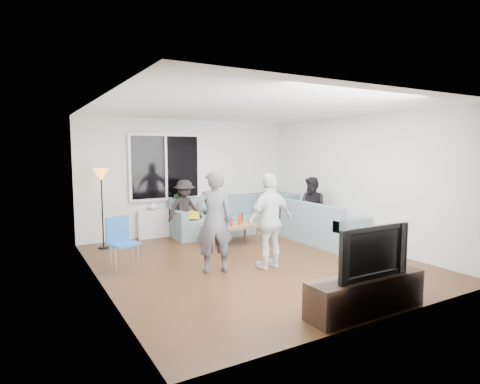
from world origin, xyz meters
TOP-DOWN VIEW (x-y plane):
  - floor at (0.00, 0.00)m, footprint 5.00×5.50m
  - ceiling at (0.00, 0.00)m, footprint 5.00×5.50m
  - wall_back at (0.00, 2.77)m, footprint 5.00×0.04m
  - wall_front at (0.00, -2.77)m, footprint 5.00×0.04m
  - wall_left at (-2.52, 0.00)m, footprint 0.04×5.50m
  - wall_right at (2.52, 0.00)m, footprint 0.04×5.50m
  - window_frame at (-0.60, 2.69)m, footprint 1.62×0.06m
  - window_glass at (-0.60, 2.65)m, footprint 1.50×0.02m
  - window_mullion at (-0.60, 2.64)m, footprint 0.05×0.03m
  - radiator at (-0.60, 2.65)m, footprint 1.30×0.12m
  - potted_plant at (-0.42, 2.62)m, footprint 0.22×0.20m
  - vase at (-0.92, 2.62)m, footprint 0.20×0.20m
  - sofa_back_section at (0.58, 2.27)m, footprint 2.30×0.85m
  - sofa_right_section at (2.02, 0.56)m, footprint 2.00×0.85m
  - sofa_corner at (2.08, 2.27)m, footprint 0.85×0.85m
  - cushion_yellow at (-0.25, 2.25)m, footprint 0.39×0.33m
  - cushion_red at (-0.31, 2.33)m, footprint 0.46×0.44m
  - coffee_table at (0.28, 1.31)m, footprint 1.14×0.68m
  - pitcher at (0.19, 1.22)m, footprint 0.17×0.17m
  - side_chair at (-2.05, 0.56)m, footprint 0.51×0.51m
  - floor_lamp at (-2.05, 2.24)m, footprint 0.32×0.32m
  - player_left at (-0.83, -0.19)m, footprint 0.67×0.52m
  - player_right at (0.06, -0.45)m, footprint 0.95×0.49m
  - spectator_right at (2.02, 0.81)m, footprint 0.68×0.77m
  - spectator_back at (-0.32, 2.30)m, footprint 0.89×0.60m
  - tv_console at (0.04, -2.50)m, footprint 1.60×0.40m
  - television at (0.04, -2.50)m, footprint 1.07×0.14m
  - bottle_b at (0.15, 1.16)m, footprint 0.08×0.08m
  - bottle_d at (0.46, 1.24)m, footprint 0.07×0.07m
  - bottle_a at (-0.01, 1.45)m, footprint 0.07×0.07m
  - bottle_e at (0.60, 1.43)m, footprint 0.07×0.07m

SIDE VIEW (x-z plane):
  - floor at x=0.00m, z-range -0.04..0.00m
  - coffee_table at x=0.28m, z-range 0.00..0.40m
  - tv_console at x=0.04m, z-range 0.00..0.44m
  - radiator at x=-0.60m, z-range 0.00..0.62m
  - sofa_back_section at x=0.58m, z-range 0.00..0.85m
  - sofa_right_section at x=2.02m, z-range 0.00..0.85m
  - sofa_corner at x=2.08m, z-range 0.00..0.85m
  - side_chair at x=-2.05m, z-range 0.00..0.86m
  - pitcher at x=0.19m, z-range 0.40..0.57m
  - bottle_e at x=0.60m, z-range 0.40..0.61m
  - bottle_a at x=-0.01m, z-range 0.40..0.61m
  - cushion_yellow at x=-0.25m, z-range 0.44..0.58m
  - cushion_red at x=-0.31m, z-range 0.45..0.57m
  - bottle_d at x=0.46m, z-range 0.40..0.63m
  - bottle_b at x=0.15m, z-range 0.40..0.63m
  - spectator_back at x=-0.32m, z-range 0.00..1.28m
  - spectator_right at x=2.02m, z-range 0.00..1.35m
  - vase at x=-0.92m, z-range 0.62..0.81m
  - television at x=0.04m, z-range 0.44..1.06m
  - player_right at x=0.06m, z-range 0.00..1.55m
  - floor_lamp at x=-2.05m, z-range 0.00..1.56m
  - potted_plant at x=-0.42m, z-range 0.62..0.96m
  - player_left at x=-0.83m, z-range 0.00..1.62m
  - wall_back at x=0.00m, z-range 0.00..2.60m
  - wall_front at x=0.00m, z-range 0.00..2.60m
  - wall_left at x=-2.52m, z-range 0.00..2.60m
  - wall_right at x=2.52m, z-range 0.00..2.60m
  - window_frame at x=-0.60m, z-range 0.81..2.29m
  - window_glass at x=-0.60m, z-range 0.88..2.23m
  - window_mullion at x=-0.60m, z-range 0.88..2.23m
  - ceiling at x=0.00m, z-range 2.60..2.64m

